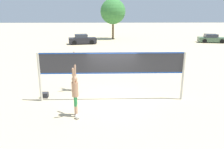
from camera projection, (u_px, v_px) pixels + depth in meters
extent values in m
plane|color=#C6B28C|center=(112.00, 100.00, 11.46)|extent=(200.00, 200.00, 0.00)
cylinder|color=beige|center=(40.00, 78.00, 11.01)|extent=(0.12, 0.12, 2.52)
cylinder|color=beige|center=(183.00, 76.00, 11.23)|extent=(0.12, 0.12, 2.52)
cube|color=#2D2D33|center=(112.00, 63.00, 10.92)|extent=(7.20, 0.02, 1.09)
cube|color=#1E4CB2|center=(112.00, 53.00, 10.79)|extent=(7.20, 0.03, 0.06)
cube|color=#1E4CB2|center=(112.00, 73.00, 11.06)|extent=(7.20, 0.03, 0.06)
cylinder|color=tan|center=(76.00, 112.00, 9.51)|extent=(0.11, 0.11, 0.51)
cylinder|color=#267F3F|center=(75.00, 102.00, 9.39)|extent=(0.12, 0.12, 0.41)
cylinder|color=tan|center=(76.00, 110.00, 9.70)|extent=(0.11, 0.11, 0.51)
cylinder|color=#267F3F|center=(76.00, 100.00, 9.58)|extent=(0.12, 0.12, 0.41)
cylinder|color=tan|center=(75.00, 89.00, 9.34)|extent=(0.28, 0.28, 0.65)
sphere|color=tan|center=(75.00, 79.00, 9.22)|extent=(0.25, 0.25, 0.25)
cylinder|color=tan|center=(73.00, 76.00, 8.93)|extent=(0.08, 0.23, 0.73)
cylinder|color=tan|center=(75.00, 73.00, 9.40)|extent=(0.08, 0.23, 0.73)
cylinder|color=tan|center=(75.00, 86.00, 12.89)|extent=(0.11, 0.11, 0.51)
cylinder|color=#267F3F|center=(75.00, 78.00, 12.77)|extent=(0.12, 0.12, 0.42)
cylinder|color=tan|center=(75.00, 87.00, 12.70)|extent=(0.11, 0.11, 0.51)
cylinder|color=#267F3F|center=(74.00, 79.00, 12.58)|extent=(0.12, 0.12, 0.42)
cylinder|color=tan|center=(74.00, 70.00, 12.53)|extent=(0.28, 0.28, 0.65)
sphere|color=tan|center=(74.00, 62.00, 12.41)|extent=(0.25, 0.25, 0.25)
cylinder|color=tan|center=(74.00, 58.00, 12.59)|extent=(0.08, 0.23, 0.73)
cylinder|color=tan|center=(73.00, 60.00, 12.11)|extent=(0.08, 0.23, 0.73)
sphere|color=white|center=(78.00, 116.00, 9.38)|extent=(0.22, 0.22, 0.22)
cube|color=#2D2D33|center=(45.00, 95.00, 11.75)|extent=(0.36, 0.32, 0.28)
cube|color=#4C6B4C|center=(212.00, 39.00, 34.08)|extent=(4.31, 2.64, 0.69)
cube|color=#2D333D|center=(211.00, 36.00, 33.96)|extent=(2.12, 2.05, 0.50)
cylinder|color=black|center=(218.00, 40.00, 34.76)|extent=(0.67, 0.34, 0.64)
cylinder|color=black|center=(222.00, 41.00, 33.08)|extent=(0.67, 0.34, 0.64)
cylinder|color=black|center=(202.00, 40.00, 35.17)|extent=(0.67, 0.34, 0.64)
cylinder|color=black|center=(205.00, 41.00, 33.49)|extent=(0.67, 0.34, 0.64)
cube|color=#232328|center=(83.00, 40.00, 32.44)|extent=(4.28, 2.47, 0.80)
cube|color=#2D333D|center=(81.00, 36.00, 32.22)|extent=(2.08, 1.91, 0.52)
cylinder|color=black|center=(90.00, 41.00, 33.54)|extent=(0.67, 0.34, 0.64)
cylinder|color=black|center=(92.00, 42.00, 31.99)|extent=(0.67, 0.34, 0.64)
cylinder|color=black|center=(74.00, 41.00, 33.00)|extent=(0.67, 0.34, 0.64)
cylinder|color=black|center=(74.00, 43.00, 31.46)|extent=(0.67, 0.34, 0.64)
cylinder|color=brown|center=(113.00, 29.00, 38.54)|extent=(0.37, 0.37, 3.54)
sphere|color=#387A38|center=(113.00, 11.00, 37.74)|extent=(4.34, 4.34, 4.34)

